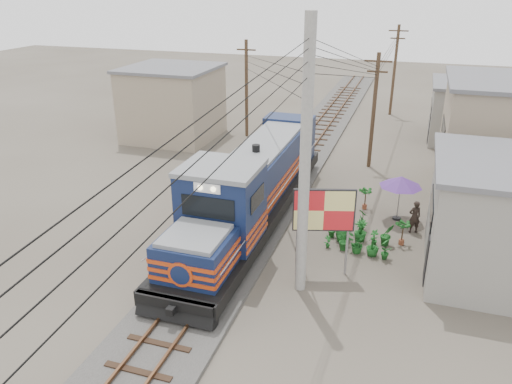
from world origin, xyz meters
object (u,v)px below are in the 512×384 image
(billboard, at_px, (324,212))
(market_umbrella, at_px, (401,182))
(locomotive, at_px, (252,188))
(vendor, at_px, (415,217))

(billboard, height_order, market_umbrella, billboard)
(locomotive, xyz_separation_m, vendor, (7.45, 1.36, -1.00))
(billboard, xyz_separation_m, vendor, (3.40, 4.85, -1.92))
(locomotive, xyz_separation_m, market_umbrella, (6.65, 2.55, 0.19))
(locomotive, height_order, vendor, locomotive)
(market_umbrella, bearing_deg, billboard, -113.36)
(billboard, distance_m, vendor, 6.23)
(billboard, bearing_deg, vendor, 38.72)
(locomotive, height_order, billboard, locomotive)
(vendor, bearing_deg, market_umbrella, -80.98)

